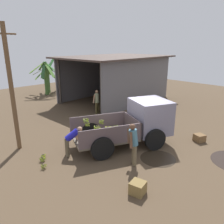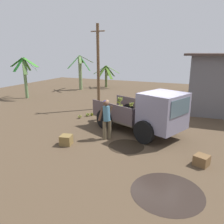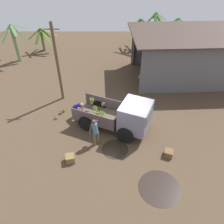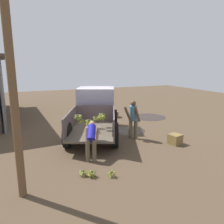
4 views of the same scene
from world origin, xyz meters
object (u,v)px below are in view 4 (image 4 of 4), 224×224
Objects in this scene: cargo_truck at (96,108)px; utility_pole at (12,84)px; banana_bunch_on_ground_1 at (83,173)px; banana_bunch_on_ground_2 at (112,173)px; person_worker_loading at (91,138)px; banana_bunch_on_ground_0 at (92,173)px; person_foreground_visitor at (133,118)px; wooden_crate_1 at (115,114)px; wooden_crate_0 at (175,139)px.

cargo_truck is 0.89× the size of utility_pole.
banana_bunch_on_ground_2 is (-0.38, -0.73, 0.02)m from banana_bunch_on_ground_1.
person_worker_loading is 1.40m from banana_bunch_on_ground_0.
banana_bunch_on_ground_0 is (-2.45, 2.65, -0.82)m from person_foreground_visitor.
person_foreground_visitor reaches higher than wooden_crate_1.
utility_pole is 5.50m from person_foreground_visitor.
cargo_truck is 3.30m from person_worker_loading.
banana_bunch_on_ground_2 reaches higher than banana_bunch_on_ground_1.
banana_bunch_on_ground_1 is at bearing 179.66° from cargo_truck.
wooden_crate_1 is at bearing -29.06° from banana_bunch_on_ground_0.
cargo_truck is 4.64m from banana_bunch_on_ground_0.
wooden_crate_1 is at bearing -151.95° from person_foreground_visitor.
wooden_crate_1 is at bearing -31.14° from banana_bunch_on_ground_1.
person_worker_loading is (-1.26, 2.27, -0.20)m from person_foreground_visitor.
cargo_truck reaches higher than wooden_crate_1.
cargo_truck reaches higher than banana_bunch_on_ground_2.
person_foreground_visitor is 1.37× the size of person_worker_loading.
banana_bunch_on_ground_1 is at bearing 104.40° from wooden_crate_0.
utility_pole reaches higher than banana_bunch_on_ground_1.
banana_bunch_on_ground_0 is 4.10m from wooden_crate_0.
wooden_crate_0 is at bearing -67.07° from banana_bunch_on_ground_2.
cargo_truck is 4.58m from banana_bunch_on_ground_1.
cargo_truck is 19.88× the size of banana_bunch_on_ground_2.
banana_bunch_on_ground_2 is (-4.47, 1.07, -0.97)m from cargo_truck.
utility_pole is 6.43m from wooden_crate_0.
banana_bunch_on_ground_1 is at bearing 53.70° from banana_bunch_on_ground_0.
wooden_crate_1 is at bearing -8.13° from person_worker_loading.
person_foreground_visitor is 6.76× the size of banana_bunch_on_ground_0.
person_foreground_visitor is 1.91m from wooden_crate_0.
utility_pole is 4.34× the size of person_worker_loading.
person_foreground_visitor is at bearing -51.30° from banana_bunch_on_ground_1.
cargo_truck is at bearing -13.48° from banana_bunch_on_ground_2.
banana_bunch_on_ground_2 is 0.54× the size of wooden_crate_0.
banana_bunch_on_ground_2 is (-2.67, 2.13, -0.82)m from person_foreground_visitor.
person_worker_loading is at bearing 90.41° from wooden_crate_0.
person_foreground_visitor is 7.02× the size of banana_bunch_on_ground_2.
wooden_crate_1 is (5.14, 0.38, -0.02)m from wooden_crate_0.
banana_bunch_on_ground_1 is (-4.09, 1.80, -0.99)m from cargo_truck.
banana_bunch_on_ground_0 is (0.17, -1.83, -2.62)m from utility_pole.
banana_bunch_on_ground_2 is at bearing -151.35° from person_worker_loading.
banana_bunch_on_ground_2 is 0.54× the size of wooden_crate_1.
person_foreground_visitor is at bearing 167.26° from wooden_crate_1.
banana_bunch_on_ground_1 is at bearing 173.17° from person_worker_loading.
wooden_crate_1 is (5.17, -3.15, -0.56)m from person_worker_loading.
wooden_crate_1 is at bearing 4.22° from wooden_crate_0.
cargo_truck reaches higher than person_worker_loading.
utility_pole is 3.10m from banana_bunch_on_ground_1.
person_worker_loading is at bearing -17.92° from banana_bunch_on_ground_0.
person_foreground_visitor is at bearing -37.68° from person_worker_loading.
banana_bunch_on_ground_2 is at bearing 155.38° from wooden_crate_1.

